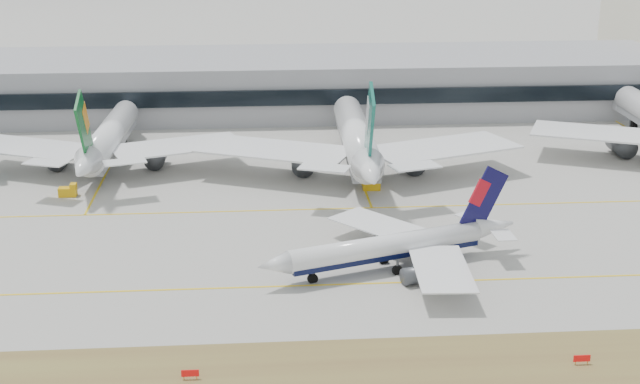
{
  "coord_description": "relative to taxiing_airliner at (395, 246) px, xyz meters",
  "views": [
    {
      "loc": [
        -7.21,
        -130.64,
        57.32
      ],
      "look_at": [
        3.95,
        18.0,
        7.5
      ],
      "focal_mm": 50.0,
      "sensor_mm": 36.0,
      "label": 1
    }
  ],
  "objects": [
    {
      "name": "widebody_cathay",
      "position": [
        0.05,
        53.99,
        2.96
      ],
      "size": [
        70.64,
        68.95,
        25.18
      ],
      "rotation": [
        0.0,
        0.0,
        1.55
      ],
      "color": "white",
      "rests_on": "ground"
    },
    {
      "name": "hold_sign_right",
      "position": [
        19.14,
        -32.8,
        -2.85
      ],
      "size": [
        2.2,
        0.15,
        1.35
      ],
      "color": "red",
      "rests_on": "ground"
    },
    {
      "name": "widebody_eva",
      "position": [
        -54.53,
        61.6,
        2.2
      ],
      "size": [
        62.59,
        61.15,
        22.31
      ],
      "rotation": [
        0.0,
        0.0,
        1.54
      ],
      "color": "white",
      "rests_on": "ground"
    },
    {
      "name": "hold_sign_left",
      "position": [
        -30.77,
        -32.8,
        -2.85
      ],
      "size": [
        2.2,
        0.15,
        1.35
      ],
      "color": "red",
      "rests_on": "ground"
    },
    {
      "name": "gse_b",
      "position": [
        -59.56,
        40.77,
        -2.68
      ],
      "size": [
        3.55,
        2.0,
        2.6
      ],
      "color": "#E3A60B",
      "rests_on": "ground"
    },
    {
      "name": "terminal",
      "position": [
        -14.77,
        114.03,
        3.77
      ],
      "size": [
        280.0,
        43.1,
        15.0
      ],
      "color": "gray",
      "rests_on": "ground"
    },
    {
      "name": "gse_c",
      "position": [
        1.65,
        40.34,
        -2.68
      ],
      "size": [
        3.55,
        2.0,
        2.6
      ],
      "color": "#E3A60B",
      "rests_on": "ground"
    },
    {
      "name": "ground",
      "position": [
        -14.77,
        -0.8,
        -3.73
      ],
      "size": [
        3000.0,
        3000.0,
        0.0
      ],
      "primitive_type": "plane",
      "color": "gray",
      "rests_on": "ground"
    },
    {
      "name": "taxiing_airliner",
      "position": [
        0.0,
        0.0,
        0.0
      ],
      "size": [
        44.65,
        37.89,
        15.47
      ],
      "rotation": [
        0.0,
        0.0,
        3.47
      ],
      "color": "white",
      "rests_on": "ground"
    }
  ]
}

